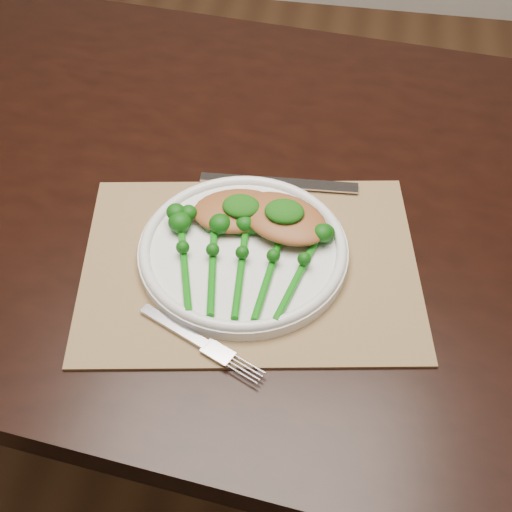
% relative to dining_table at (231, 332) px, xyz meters
% --- Properties ---
extents(floor, '(4.00, 4.00, 0.00)m').
position_rel_dining_table_xyz_m(floor, '(0.08, -0.08, -0.38)').
color(floor, brown).
rests_on(floor, ground).
extents(dining_table, '(1.68, 1.05, 0.75)m').
position_rel_dining_table_xyz_m(dining_table, '(0.00, 0.00, 0.00)').
color(dining_table, black).
rests_on(dining_table, ground).
extents(placemat, '(0.49, 0.40, 0.00)m').
position_rel_dining_table_xyz_m(placemat, '(0.07, -0.15, 0.37)').
color(placemat, olive).
rests_on(placemat, dining_table).
extents(dinner_plate, '(0.28, 0.28, 0.03)m').
position_rel_dining_table_xyz_m(dinner_plate, '(0.05, -0.14, 0.39)').
color(dinner_plate, white).
rests_on(dinner_plate, placemat).
extents(knife, '(0.23, 0.03, 0.01)m').
position_rel_dining_table_xyz_m(knife, '(0.06, 0.00, 0.38)').
color(knife, silver).
rests_on(knife, placemat).
extents(fork, '(0.17, 0.09, 0.01)m').
position_rel_dining_table_xyz_m(fork, '(0.04, -0.29, 0.38)').
color(fork, silver).
rests_on(fork, placemat).
extents(chicken_fillet_left, '(0.14, 0.11, 0.02)m').
position_rel_dining_table_xyz_m(chicken_fillet_left, '(0.04, -0.09, 0.41)').
color(chicken_fillet_left, '#9D5B2D').
rests_on(chicken_fillet_left, dinner_plate).
extents(chicken_fillet_right, '(0.15, 0.13, 0.03)m').
position_rel_dining_table_xyz_m(chicken_fillet_right, '(0.10, -0.10, 0.41)').
color(chicken_fillet_right, '#9D5B2D').
rests_on(chicken_fillet_right, dinner_plate).
extents(pesto_dollop_left, '(0.05, 0.04, 0.02)m').
position_rel_dining_table_xyz_m(pesto_dollop_left, '(0.04, -0.09, 0.42)').
color(pesto_dollop_left, '#0C4009').
rests_on(pesto_dollop_left, chicken_fillet_left).
extents(pesto_dollop_right, '(0.05, 0.04, 0.02)m').
position_rel_dining_table_xyz_m(pesto_dollop_right, '(0.10, -0.10, 0.43)').
color(pesto_dollop_right, '#0C4009').
rests_on(pesto_dollop_right, chicken_fillet_right).
extents(broccolini_bundle, '(0.18, 0.19, 0.04)m').
position_rel_dining_table_xyz_m(broccolini_bundle, '(0.06, -0.19, 0.40)').
color(broccolini_bundle, '#0F690D').
rests_on(broccolini_bundle, dinner_plate).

